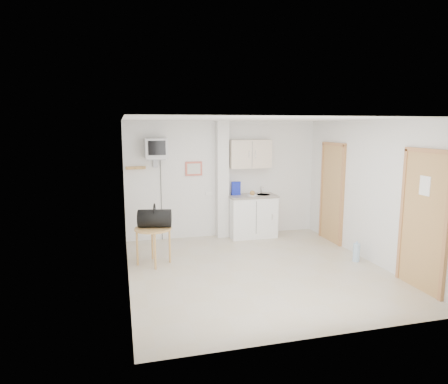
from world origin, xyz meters
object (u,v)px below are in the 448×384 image
object	(u,v)px
crt_television	(156,149)
duffel_bag	(155,218)
round_table	(153,232)
water_bottle	(356,252)

from	to	relation	value
crt_television	duffel_bag	world-z (taller)	crt_television
round_table	crt_television	bearing A→B (deg)	81.21
duffel_bag	water_bottle	xyz separation A→B (m)	(3.48, -0.82, -0.65)
duffel_bag	water_bottle	bearing A→B (deg)	-2.05
crt_television	round_table	bearing A→B (deg)	-98.79
round_table	water_bottle	bearing A→B (deg)	-12.45
round_table	duffel_bag	bearing A→B (deg)	49.90
round_table	water_bottle	size ratio (longest dim) A/B	1.79
round_table	water_bottle	distance (m)	3.62
crt_television	duffel_bag	distance (m)	1.69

